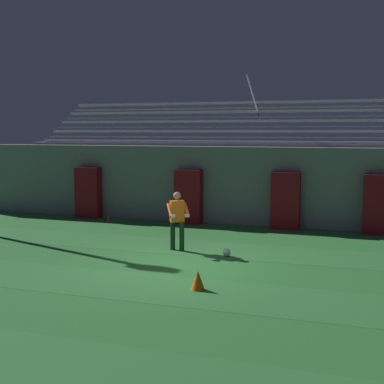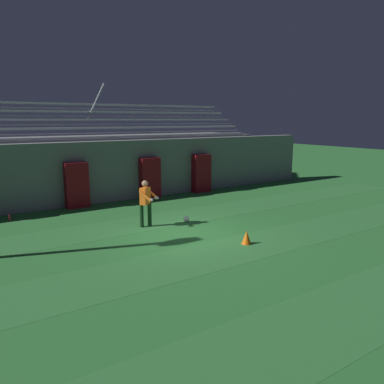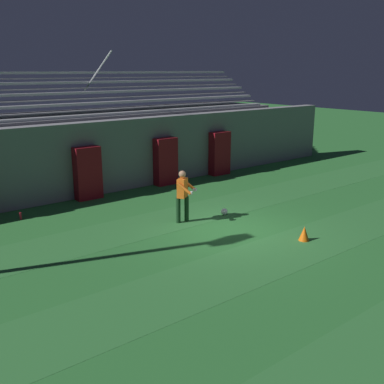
{
  "view_description": "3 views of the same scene",
  "coord_description": "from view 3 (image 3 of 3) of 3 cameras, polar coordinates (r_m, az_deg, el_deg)",
  "views": [
    {
      "loc": [
        4.5,
        -12.31,
        3.38
      ],
      "look_at": [
        -0.41,
        2.32,
        1.6
      ],
      "focal_mm": 50.0,
      "sensor_mm": 36.0,
      "label": 1
    },
    {
      "loc": [
        -6.36,
        -10.0,
        3.76
      ],
      "look_at": [
        1.2,
        1.42,
        1.1
      ],
      "focal_mm": 35.0,
      "sensor_mm": 36.0,
      "label": 2
    },
    {
      "loc": [
        -8.79,
        -9.13,
        4.68
      ],
      "look_at": [
        -0.07,
        1.87,
        0.85
      ],
      "focal_mm": 42.0,
      "sensor_mm": 36.0,
      "label": 3
    }
  ],
  "objects": [
    {
      "name": "turf_stripe_far",
      "position": [
        15.01,
        -0.35,
        -2.87
      ],
      "size": [
        28.0,
        2.03,
        0.01
      ],
      "primitive_type": "cube",
      "color": "#337A38",
      "rests_on": "ground"
    },
    {
      "name": "padding_pillar_gate_right",
      "position": [
        18.78,
        -3.37,
        3.89
      ],
      "size": [
        0.98,
        0.44,
        1.96
      ],
      "primitive_type": "cube",
      "color": "maroon",
      "rests_on": "ground"
    },
    {
      "name": "turf_stripe_mid",
      "position": [
        12.28,
        11.5,
        -7.44
      ],
      "size": [
        28.0,
        2.03,
        0.01
      ],
      "primitive_type": "cube",
      "color": "#337A38",
      "rests_on": "ground"
    },
    {
      "name": "soccer_ball",
      "position": [
        14.99,
        4.12,
        -2.51
      ],
      "size": [
        0.22,
        0.22,
        0.22
      ],
      "primitive_type": "sphere",
      "color": "white",
      "rests_on": "ground"
    },
    {
      "name": "padding_pillar_far_right",
      "position": [
        20.62,
        3.52,
        4.92
      ],
      "size": [
        0.98,
        0.44,
        1.96
      ],
      "primitive_type": "cube",
      "color": "maroon",
      "rests_on": "ground"
    },
    {
      "name": "back_wall",
      "position": [
        18.23,
        -8.94,
        4.73
      ],
      "size": [
        24.0,
        0.6,
        2.8
      ],
      "primitive_type": "cube",
      "color": "gray",
      "rests_on": "ground"
    },
    {
      "name": "bleacher_stand",
      "position": [
        20.26,
        -12.26,
        5.91
      ],
      "size": [
        18.0,
        4.05,
        5.43
      ],
      "color": "gray",
      "rests_on": "ground"
    },
    {
      "name": "goalkeeper",
      "position": [
        14.02,
        -1.16,
        -0.14
      ],
      "size": [
        0.74,
        0.71,
        1.67
      ],
      "color": "#143319",
      "rests_on": "ground"
    },
    {
      "name": "traffic_cone",
      "position": [
        13.11,
        14.06,
        -5.13
      ],
      "size": [
        0.3,
        0.3,
        0.42
      ],
      "primitive_type": "cone",
      "color": "orange",
      "rests_on": "ground"
    },
    {
      "name": "water_bottle",
      "position": [
        15.53,
        -20.95,
        -2.85
      ],
      "size": [
        0.07,
        0.07,
        0.24
      ],
      "primitive_type": "cylinder",
      "color": "red",
      "rests_on": "ground"
    },
    {
      "name": "padding_pillar_gate_left",
      "position": [
        17.05,
        -13.1,
        2.35
      ],
      "size": [
        0.98,
        0.44,
        1.96
      ],
      "primitive_type": "cube",
      "color": "maroon",
      "rests_on": "ground"
    },
    {
      "name": "ground_plane",
      "position": [
        13.51,
        5.18,
        -5.05
      ],
      "size": [
        80.0,
        80.0,
        0.0
      ],
      "primitive_type": "plane",
      "color": "#2D7533"
    }
  ]
}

